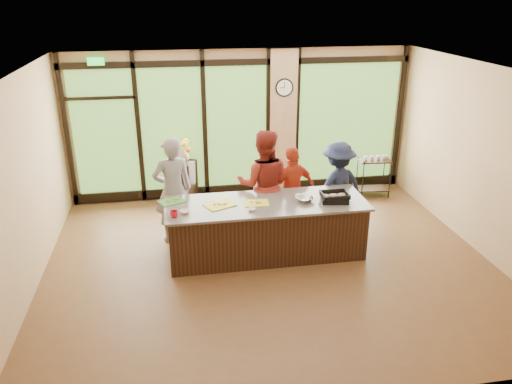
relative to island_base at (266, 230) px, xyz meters
name	(u,v)px	position (x,y,z in m)	size (l,w,h in m)	color
floor	(269,262)	(0.00, -0.30, -0.44)	(7.00, 7.00, 0.00)	brown
ceiling	(272,72)	(0.00, -0.30, 2.56)	(7.00, 7.00, 0.00)	silver
back_wall	(241,125)	(0.00, 2.70, 1.06)	(7.00, 7.00, 0.00)	tan
left_wall	(21,189)	(-3.50, -0.30, 1.06)	(6.00, 6.00, 0.00)	tan
right_wall	(485,162)	(3.50, -0.30, 1.06)	(6.00, 6.00, 0.00)	tan
window_wall	(250,130)	(0.16, 2.65, 0.95)	(6.90, 0.12, 3.00)	tan
island_base	(266,230)	(0.00, 0.00, 0.00)	(3.10, 1.00, 0.88)	black
countertop	(266,204)	(0.00, 0.00, 0.46)	(3.20, 1.10, 0.04)	slate
wall_clock	(284,88)	(0.85, 2.57, 1.81)	(0.36, 0.04, 0.36)	black
cook_left	(173,190)	(-1.45, 0.76, 0.49)	(0.68, 0.44, 1.85)	gray
cook_midleft	(263,184)	(0.09, 0.71, 0.52)	(0.93, 0.72, 1.91)	maroon
cook_midright	(292,190)	(0.62, 0.79, 0.34)	(0.91, 0.38, 1.56)	#B7371C
cook_right	(337,186)	(1.43, 0.75, 0.37)	(1.05, 0.60, 1.62)	#1A213B
roasting_pan	(334,199)	(1.08, -0.14, 0.52)	(0.42, 0.33, 0.07)	black
mixing_bowl	(305,199)	(0.62, -0.04, 0.52)	(0.29, 0.29, 0.07)	silver
cutting_board_left	(172,201)	(-1.48, 0.28, 0.49)	(0.39, 0.29, 0.01)	#3C7B2C
cutting_board_center	(220,205)	(-0.74, 0.01, 0.49)	(0.45, 0.34, 0.01)	gold
cutting_board_right	(256,203)	(-0.16, -0.01, 0.49)	(0.39, 0.29, 0.01)	gold
prep_bowl_near	(185,212)	(-1.29, -0.19, 0.50)	(0.15, 0.15, 0.05)	white
prep_bowl_mid	(252,209)	(-0.28, -0.27, 0.50)	(0.12, 0.12, 0.04)	white
prep_bowl_far	(299,196)	(0.58, 0.15, 0.49)	(0.12, 0.12, 0.03)	white
red_ramekin	(174,214)	(-1.45, -0.30, 0.53)	(0.12, 0.12, 0.10)	#B31125
flower_stand	(184,183)	(-1.24, 2.37, 0.00)	(0.44, 0.44, 0.88)	black
flower_vase	(182,155)	(-1.24, 2.37, 0.59)	(0.27, 0.27, 0.29)	olive
bar_cart	(374,172)	(2.68, 2.06, 0.09)	(0.68, 0.43, 0.89)	black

